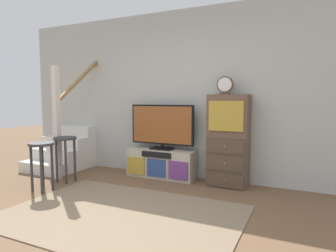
{
  "coord_description": "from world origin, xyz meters",
  "views": [
    {
      "loc": [
        1.81,
        -2.01,
        1.29
      ],
      "look_at": [
        -0.05,
        1.92,
        0.88
      ],
      "focal_mm": 31.35,
      "sensor_mm": 36.0,
      "label": 1
    }
  ],
  "objects_px": {
    "television": "(162,126)",
    "desk_clock": "(225,85)",
    "bar_stool_far": "(65,149)",
    "media_console": "(161,163)",
    "side_cabinet": "(228,141)",
    "bar_stool_near": "(41,155)"
  },
  "relations": [
    {
      "from": "media_console",
      "to": "television",
      "type": "bearing_deg",
      "value": 90.0
    },
    {
      "from": "side_cabinet",
      "to": "bar_stool_near",
      "type": "relative_size",
      "value": 1.97
    },
    {
      "from": "media_console",
      "to": "desk_clock",
      "type": "relative_size",
      "value": 4.34
    },
    {
      "from": "television",
      "to": "bar_stool_near",
      "type": "bearing_deg",
      "value": -130.73
    },
    {
      "from": "desk_clock",
      "to": "bar_stool_far",
      "type": "relative_size",
      "value": 0.37
    },
    {
      "from": "bar_stool_far",
      "to": "side_cabinet",
      "type": "bearing_deg",
      "value": 20.46
    },
    {
      "from": "television",
      "to": "desk_clock",
      "type": "bearing_deg",
      "value": -1.59
    },
    {
      "from": "television",
      "to": "bar_stool_near",
      "type": "xyz_separation_m",
      "value": [
        -1.18,
        -1.37,
        -0.34
      ]
    },
    {
      "from": "side_cabinet",
      "to": "bar_stool_far",
      "type": "bearing_deg",
      "value": -159.54
    },
    {
      "from": "side_cabinet",
      "to": "media_console",
      "type": "bearing_deg",
      "value": -179.47
    },
    {
      "from": "media_console",
      "to": "side_cabinet",
      "type": "bearing_deg",
      "value": 0.53
    },
    {
      "from": "media_console",
      "to": "bar_stool_near",
      "type": "height_order",
      "value": "bar_stool_near"
    },
    {
      "from": "media_console",
      "to": "side_cabinet",
      "type": "xyz_separation_m",
      "value": [
        1.09,
        0.01,
        0.44
      ]
    },
    {
      "from": "desk_clock",
      "to": "bar_stool_far",
      "type": "height_order",
      "value": "desk_clock"
    },
    {
      "from": "television",
      "to": "side_cabinet",
      "type": "bearing_deg",
      "value": -0.72
    },
    {
      "from": "bar_stool_far",
      "to": "television",
      "type": "bearing_deg",
      "value": 35.62
    },
    {
      "from": "desk_clock",
      "to": "side_cabinet",
      "type": "bearing_deg",
      "value": 14.11
    },
    {
      "from": "bar_stool_near",
      "to": "side_cabinet",
      "type": "bearing_deg",
      "value": 30.84
    },
    {
      "from": "media_console",
      "to": "desk_clock",
      "type": "xyz_separation_m",
      "value": [
        1.03,
        -0.0,
        1.25
      ]
    },
    {
      "from": "television",
      "to": "desk_clock",
      "type": "distance_m",
      "value": 1.21
    },
    {
      "from": "side_cabinet",
      "to": "desk_clock",
      "type": "height_order",
      "value": "desk_clock"
    },
    {
      "from": "television",
      "to": "bar_stool_far",
      "type": "bearing_deg",
      "value": -144.38
    }
  ]
}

